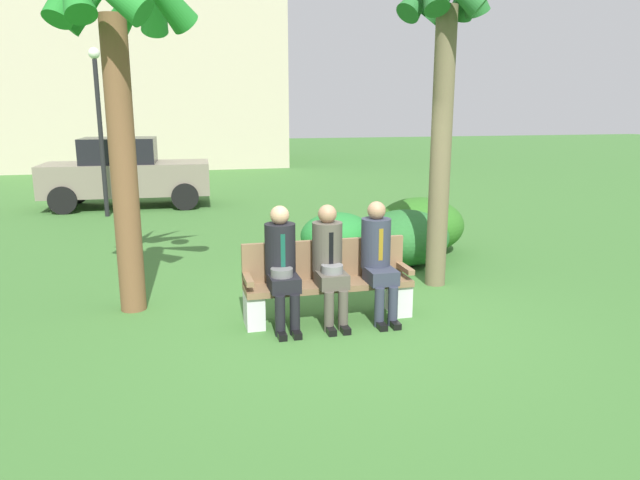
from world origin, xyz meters
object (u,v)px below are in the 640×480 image
shrub_mid_lawn (405,237)px  seated_man_right (378,254)px  palm_tree_short (446,35)px  seated_man_left (282,261)px  shrub_far_lawn (337,236)px  seated_man_middle (329,259)px  building_backdrop (110,15)px  street_lamp (99,115)px  shrub_near_bench (420,225)px  parked_car_near (126,173)px  palm_tree_tall (114,16)px  park_bench (327,283)px

shrub_mid_lawn → seated_man_right: bearing=-119.9°
palm_tree_short → shrub_mid_lawn: size_ratio=3.27×
seated_man_left → shrub_far_lawn: bearing=62.6°
palm_tree_short → seated_man_middle: bearing=-150.1°
seated_man_right → building_backdrop: bearing=101.7°
seated_man_middle → seated_man_right: (0.58, 0.01, 0.01)m
seated_man_right → street_lamp: (-3.69, 7.59, 1.47)m
shrub_near_bench → shrub_far_lawn: (-1.46, -0.06, -0.09)m
shrub_near_bench → parked_car_near: 7.90m
seated_man_left → shrub_far_lawn: 3.11m
seated_man_left → seated_man_middle: seated_man_left is taller
palm_tree_tall → shrub_near_bench: size_ratio=3.14×
park_bench → parked_car_near: size_ratio=0.48×
park_bench → street_lamp: 8.29m
shrub_near_bench → parked_car_near: bearing=130.1°
seated_man_middle → seated_man_right: 0.58m
shrub_near_bench → building_backdrop: size_ratio=0.10×
seated_man_middle → shrub_far_lawn: (0.88, 2.74, -0.37)m
park_bench → palm_tree_tall: (-2.18, 0.86, 2.94)m
seated_man_left → shrub_near_bench: (2.88, 2.80, -0.28)m
palm_tree_short → street_lamp: 8.26m
seated_man_right → palm_tree_tall: size_ratio=0.29×
shrub_far_lawn → building_backdrop: size_ratio=0.08×
park_bench → shrub_near_bench: bearing=49.0°
seated_man_middle → park_bench: bearing=84.2°
seated_man_middle → palm_tree_short: size_ratio=0.30×
seated_man_middle → building_backdrop: bearing=100.2°
seated_man_right → shrub_mid_lawn: size_ratio=0.99×
seated_man_middle → street_lamp: bearing=112.3°
seated_man_right → street_lamp: bearing=115.9°
seated_man_middle → shrub_mid_lawn: size_ratio=0.98×
seated_man_left → parked_car_near: 9.11m
park_bench → seated_man_left: seated_man_left is taller
park_bench → seated_man_left: size_ratio=1.43×
palm_tree_short → park_bench: bearing=-153.1°
park_bench → palm_tree_tall: bearing=158.5°
park_bench → shrub_mid_lawn: 2.66m
shrub_near_bench → building_backdrop: (-6.12, 18.24, 5.71)m
palm_tree_short → parked_car_near: 9.36m
seated_man_middle → palm_tree_short: palm_tree_short is taller
seated_man_left → building_backdrop: building_backdrop is taller
palm_tree_tall → shrub_far_lawn: palm_tree_tall is taller
palm_tree_tall → shrub_near_bench: bearing=22.0°
seated_man_right → palm_tree_short: size_ratio=0.30×
shrub_mid_lawn → street_lamp: bearing=131.8°
palm_tree_short → parked_car_near: palm_tree_short is taller
seated_man_right → shrub_near_bench: (1.76, 2.79, -0.29)m
palm_tree_short → shrub_mid_lawn: palm_tree_short is taller
park_bench → seated_man_right: 0.67m
parked_car_near → street_lamp: bearing=-106.5°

